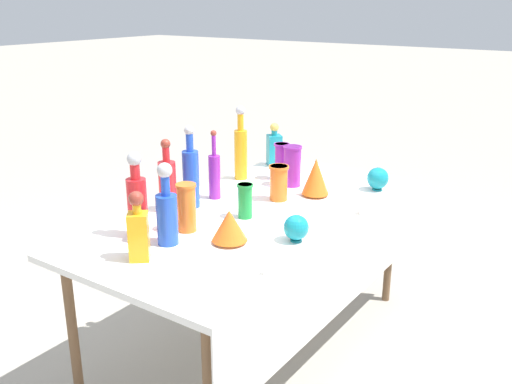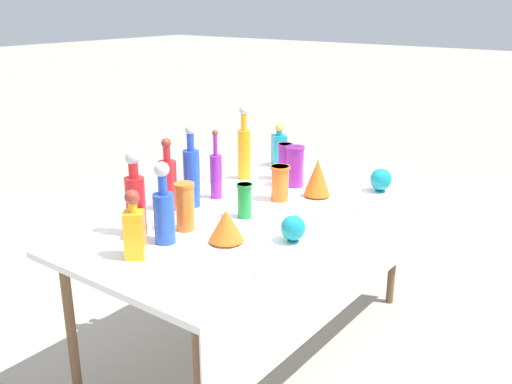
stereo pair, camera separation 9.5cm
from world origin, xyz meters
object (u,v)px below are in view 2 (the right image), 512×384
Objects in this scene: slender_vase_4 at (295,165)px; round_bowl_0 at (293,228)px; tall_bottle_0 at (244,149)px; slender_vase_1 at (245,200)px; slender_vase_2 at (285,161)px; square_decanter_0 at (279,148)px; tall_bottle_4 at (168,182)px; tall_bottle_5 at (135,200)px; slender_vase_0 at (185,205)px; tall_bottle_2 at (192,174)px; slender_vase_3 at (279,182)px; fluted_vase_0 at (226,225)px; fluted_vase_1 at (317,177)px; tall_bottle_3 at (216,174)px; tall_bottle_1 at (164,211)px; square_decanter_1 at (134,228)px; round_bowl_1 at (381,180)px.

slender_vase_4 reaches higher than round_bowl_0.
tall_bottle_0 is 2.56× the size of slender_vase_1.
slender_vase_4 is at bearing -121.68° from slender_vase_2.
square_decanter_0 reaches higher than slender_vase_4.
tall_bottle_5 is (-0.31, -0.12, 0.02)m from tall_bottle_4.
slender_vase_0 is 0.90m from slender_vase_2.
tall_bottle_0 is 0.95m from tall_bottle_5.
slender_vase_4 is at bearing -3.19° from slender_vase_0.
tall_bottle_2 is at bearing 37.13° from slender_vase_0.
slender_vase_3 is (0.30, 0.01, 0.01)m from slender_vase_1.
tall_bottle_5 is at bearing -172.32° from tall_bottle_2.
fluted_vase_0 is at bearing -155.93° from square_decanter_0.
slender_vase_2 is 0.34m from fluted_vase_1.
slender_vase_2 is at bearing 29.59° from slender_vase_3.
slender_vase_1 is (-0.14, -0.29, -0.04)m from tall_bottle_3.
tall_bottle_4 is at bearing 150.38° from tall_bottle_2.
tall_bottle_4 reaches higher than slender_vase_4.
tall_bottle_3 is at bearing 19.60° from tall_bottle_1.
tall_bottle_2 is 1.08× the size of tall_bottle_5.
fluted_vase_0 is at bearing -161.17° from slender_vase_2.
tall_bottle_3 is 0.28m from tall_bottle_4.
slender_vase_1 is (0.61, -0.08, -0.04)m from square_decanter_1.
slender_vase_4 reaches higher than fluted_vase_1.
slender_vase_0 is at bearing -142.87° from tall_bottle_2.
square_decanter_0 is 1.22m from fluted_vase_0.
tall_bottle_4 reaches higher than slender_vase_0.
tall_bottle_2 is 0.66m from fluted_vase_1.
tall_bottle_4 is 1.97× the size of slender_vase_3.
slender_vase_2 is at bearing 36.36° from round_bowl_0.
slender_vase_4 is at bearing -0.17° from square_decanter_1.
square_decanter_0 is 0.29m from slender_vase_2.
tall_bottle_3 reaches higher than tall_bottle_1.
tall_bottle_0 is at bearing 7.97° from tall_bottle_5.
slender_vase_2 is at bearing 4.38° from slender_vase_0.
slender_vase_3 is 0.90× the size of fluted_vase_1.
square_decanter_1 is at bearing 175.81° from slender_vase_3.
fluted_vase_0 is (0.16, -0.21, -0.07)m from tall_bottle_1.
slender_vase_0 is (0.33, 0.04, -0.01)m from square_decanter_1.
tall_bottle_3 is at bearing -173.01° from square_decanter_0.
tall_bottle_5 reaches higher than round_bowl_1.
tall_bottle_0 reaches higher than slender_vase_2.
square_decanter_0 is 1.19× the size of slender_vase_4.
slender_vase_4 is (0.98, -0.02, -0.03)m from tall_bottle_1.
slender_vase_0 is at bearing -166.82° from square_decanter_0.
tall_bottle_4 is 3.04× the size of round_bowl_0.
fluted_vase_1 reaches higher than round_bowl_0.
square_decanter_1 is 0.39m from fluted_vase_0.
tall_bottle_0 is 3.37× the size of round_bowl_1.
tall_bottle_2 is at bearing 21.68° from square_decanter_1.
tall_bottle_2 is at bearing -171.80° from tall_bottle_0.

